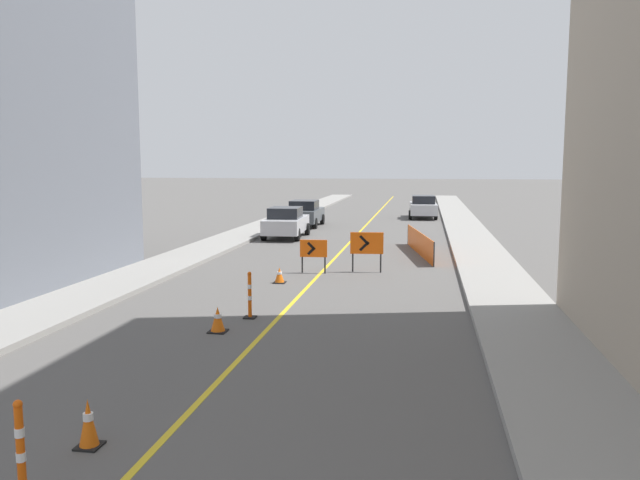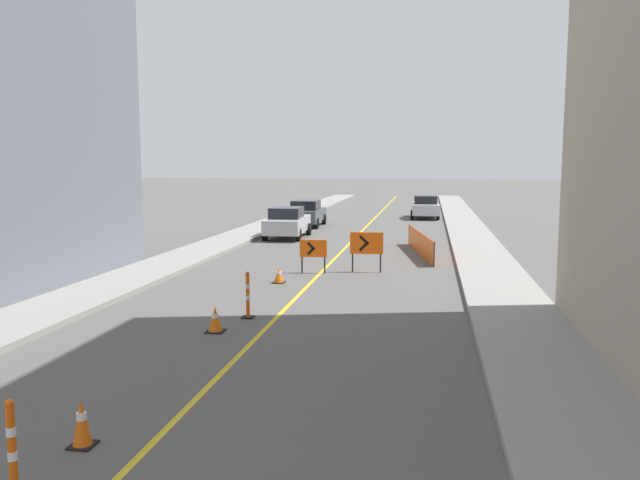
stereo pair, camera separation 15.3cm
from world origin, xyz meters
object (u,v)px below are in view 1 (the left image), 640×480
Objects in this scene: traffic_cone_fourth at (279,275)px; parked_car_curb_near at (286,222)px; arrow_barricade_secondary at (367,244)px; traffic_cone_second at (88,423)px; parked_car_curb_far at (423,207)px; delineator_post_front at (21,457)px; traffic_cone_third at (218,320)px; delineator_post_rear at (250,298)px; parked_car_curb_mid at (305,213)px; arrow_barricade_primary at (314,250)px.

parked_car_curb_near is (-2.45, 11.91, 0.55)m from traffic_cone_fourth.
traffic_cone_fourth is 3.64m from arrow_barricade_secondary.
traffic_cone_second is 23.88m from parked_car_curb_near.
arrow_barricade_secondary is (2.59, 2.45, 0.74)m from traffic_cone_fourth.
delineator_post_front is at bearing -98.90° from parked_car_curb_far.
parked_car_curb_far is at bearing 79.68° from traffic_cone_fourth.
parked_car_curb_near is at bearing 97.64° from traffic_cone_third.
parked_car_curb_mid is (-2.92, 22.36, 0.29)m from delineator_post_rear.
delineator_post_rear is 0.83× the size of arrow_barricade_secondary.
parked_car_curb_near is (-5.04, 9.46, -0.19)m from arrow_barricade_secondary.
traffic_cone_third is 7.97m from arrow_barricade_primary.
parked_car_curb_far reaches higher than traffic_cone_second.
traffic_cone_third is at bearing -112.51° from arrow_barricade_secondary.
arrow_barricade_secondary is 0.33× the size of parked_car_curb_far.
traffic_cone_third is at bearing -84.89° from parked_car_curb_near.
arrow_barricade_secondary is at bearing 11.23° from arrow_barricade_primary.
traffic_cone_second is 11.83m from traffic_cone_fourth.
parked_car_curb_mid is at bearing 98.29° from arrow_barricade_primary.
parked_car_curb_mid is 9.86m from parked_car_curb_far.
parked_car_curb_far is at bearing 81.89° from delineator_post_rear.
traffic_cone_fourth is at bearing -115.08° from arrow_barricade_primary.
traffic_cone_fourth is 0.43× the size of delineator_post_rear.
traffic_cone_third is 0.13× the size of parked_car_curb_near.
parked_car_curb_mid is at bearing 95.24° from traffic_cone_second.
traffic_cone_second reaches higher than traffic_cone_fourth.
arrow_barricade_secondary is at bearing 72.55° from traffic_cone_third.
arrow_barricade_secondary is at bearing -64.50° from parked_car_curb_near.
parked_car_curb_mid is at bearing 88.96° from parked_car_curb_near.
parked_car_curb_mid is (-2.55, 23.73, 0.51)m from traffic_cone_third.
parked_car_curb_near is at bearing -120.82° from parked_car_curb_far.
parked_car_curb_mid reaches higher than traffic_cone_fourth.
arrow_barricade_secondary is at bearing 43.39° from traffic_cone_fourth.
parked_car_curb_near reaches higher than delineator_post_front.
parked_car_curb_near is 1.00× the size of parked_car_curb_far.
traffic_cone_second is 0.16× the size of parked_car_curb_near.
traffic_cone_third is (-0.16, 5.88, -0.05)m from traffic_cone_second.
parked_car_curb_far reaches higher than delineator_post_front.
parked_car_curb_far is (3.72, 22.67, -0.02)m from arrow_barricade_primary.
arrow_barricade_primary is at bearing 87.38° from delineator_post_front.
parked_car_curb_far is (4.53, 30.59, 0.51)m from traffic_cone_third.
parked_car_curb_near reaches higher than traffic_cone_second.
arrow_barricade_primary is at bearing 68.64° from traffic_cone_fourth.
traffic_cone_third is at bearing -100.68° from parked_car_curb_far.
parked_car_curb_far is (6.93, 12.73, 0.00)m from parked_car_curb_near.
delineator_post_rear is 0.27× the size of parked_car_curb_mid.
parked_car_curb_mid is at bearing 98.32° from traffic_cone_fourth.
parked_car_curb_far is (4.16, 29.22, 0.29)m from delineator_post_rear.
parked_car_curb_near is at bearing 112.98° from arrow_barricade_secondary.
arrow_barricade_primary is 1.90m from arrow_barricade_secondary.
delineator_post_front is 25.24m from parked_car_curb_near.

